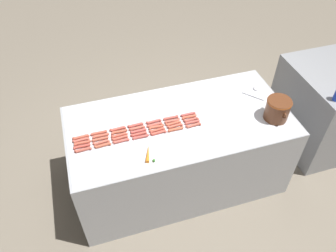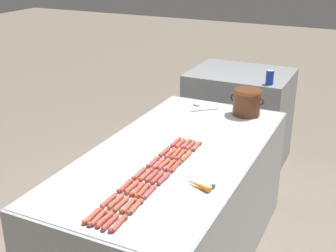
{
  "view_description": "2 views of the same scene",
  "coord_description": "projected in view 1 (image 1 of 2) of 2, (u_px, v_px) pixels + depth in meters",
  "views": [
    {
      "loc": [
        1.98,
        -0.72,
        2.87
      ],
      "look_at": [
        0.15,
        -0.15,
        0.96
      ],
      "focal_mm": 35.84,
      "sensor_mm": 36.0,
      "label": 1
    },
    {
      "loc": [
        1.06,
        -2.31,
        2.04
      ],
      "look_at": [
        -0.1,
        0.1,
        0.95
      ],
      "focal_mm": 47.85,
      "sensor_mm": 36.0,
      "label": 2
    }
  ],
  "objects": [
    {
      "name": "hot_dog_20",
      "position": [
        191.0,
        120.0,
        2.91
      ],
      "size": [
        0.03,
        0.14,
        0.02
      ],
      "color": "#AC4C3F",
      "rests_on": "griddle_counter"
    },
    {
      "name": "hot_dog_1",
      "position": [
        99.0,
        133.0,
        2.8
      ],
      "size": [
        0.03,
        0.14,
        0.02
      ],
      "color": "#AF4A38",
      "rests_on": "griddle_counter"
    },
    {
      "name": "hot_dog_21",
      "position": [
        82.0,
        146.0,
        2.69
      ],
      "size": [
        0.03,
        0.14,
        0.02
      ],
      "color": "#B14439",
      "rests_on": "griddle_counter"
    },
    {
      "name": "hot_dog_7",
      "position": [
        81.0,
        140.0,
        2.74
      ],
      "size": [
        0.03,
        0.14,
        0.02
      ],
      "color": "#B04F42",
      "rests_on": "griddle_counter"
    },
    {
      "name": "hot_dog_24",
      "position": [
        139.0,
        134.0,
        2.79
      ],
      "size": [
        0.03,
        0.14,
        0.02
      ],
      "color": "#B9463B",
      "rests_on": "griddle_counter"
    },
    {
      "name": "hot_dog_29",
      "position": [
        103.0,
        145.0,
        2.7
      ],
      "size": [
        0.03,
        0.14,
        0.02
      ],
      "color": "#AE5039",
      "rests_on": "griddle_counter"
    },
    {
      "name": "hot_dog_19",
      "position": [
        173.0,
        123.0,
        2.88
      ],
      "size": [
        0.03,
        0.14,
        0.02
      ],
      "color": "#B85039",
      "rests_on": "griddle_counter"
    },
    {
      "name": "hot_dog_30",
      "position": [
        121.0,
        141.0,
        2.73
      ],
      "size": [
        0.03,
        0.14,
        0.02
      ],
      "color": "#B14D42",
      "rests_on": "griddle_counter"
    },
    {
      "name": "griddle_counter",
      "position": [
        179.0,
        152.0,
        3.22
      ],
      "size": [
        0.97,
        1.98,
        0.84
      ],
      "color": "#9EA0A5",
      "rests_on": "ground_plane"
    },
    {
      "name": "hot_dog_8",
      "position": [
        101.0,
        136.0,
        2.78
      ],
      "size": [
        0.03,
        0.14,
        0.02
      ],
      "color": "#B9523E",
      "rests_on": "griddle_counter"
    },
    {
      "name": "hot_dog_23",
      "position": [
        120.0,
        138.0,
        2.76
      ],
      "size": [
        0.03,
        0.14,
        0.02
      ],
      "color": "#B14C3B",
      "rests_on": "griddle_counter"
    },
    {
      "name": "hot_dog_28",
      "position": [
        83.0,
        150.0,
        2.67
      ],
      "size": [
        0.03,
        0.14,
        0.02
      ],
      "color": "#AB4A3B",
      "rests_on": "griddle_counter"
    },
    {
      "name": "hot_dog_32",
      "position": [
        158.0,
        133.0,
        2.8
      ],
      "size": [
        0.03,
        0.14,
        0.02
      ],
      "color": "#B94638",
      "rests_on": "griddle_counter"
    },
    {
      "name": "hot_dog_31",
      "position": [
        141.0,
        137.0,
        2.77
      ],
      "size": [
        0.03,
        0.14,
        0.02
      ],
      "color": "#AB453E",
      "rests_on": "griddle_counter"
    },
    {
      "name": "serving_spoon",
      "position": [
        255.0,
        91.0,
        3.2
      ],
      "size": [
        0.23,
        0.2,
        0.02
      ],
      "color": "#B7B7BC",
      "rests_on": "griddle_counter"
    },
    {
      "name": "bean_pot",
      "position": [
        278.0,
        108.0,
        2.87
      ],
      "size": [
        0.27,
        0.21,
        0.2
      ],
      "color": "#562D19",
      "rests_on": "griddle_counter"
    },
    {
      "name": "hot_dog_2",
      "position": [
        118.0,
        129.0,
        2.83
      ],
      "size": [
        0.03,
        0.14,
        0.02
      ],
      "color": "#B44639",
      "rests_on": "griddle_counter"
    },
    {
      "name": "hot_dog_34",
      "position": [
        193.0,
        125.0,
        2.86
      ],
      "size": [
        0.03,
        0.14,
        0.02
      ],
      "color": "#B25040",
      "rests_on": "griddle_counter"
    },
    {
      "name": "hot_dog_0",
      "position": [
        81.0,
        137.0,
        2.76
      ],
      "size": [
        0.03,
        0.14,
        0.02
      ],
      "color": "#B64D39",
      "rests_on": "griddle_counter"
    },
    {
      "name": "hot_dog_10",
      "position": [
        137.0,
        128.0,
        2.84
      ],
      "size": [
        0.03,
        0.14,
        0.02
      ],
      "color": "#B35241",
      "rests_on": "griddle_counter"
    },
    {
      "name": "hot_dog_6",
      "position": [
        188.0,
        114.0,
        2.96
      ],
      "size": [
        0.03,
        0.14,
        0.02
      ],
      "color": "#AC4641",
      "rests_on": "griddle_counter"
    },
    {
      "name": "carrot",
      "position": [
        148.0,
        154.0,
        2.63
      ],
      "size": [
        0.18,
        0.08,
        0.03
      ],
      "color": "orange",
      "rests_on": "griddle_counter"
    },
    {
      "name": "hot_dog_4",
      "position": [
        154.0,
        122.0,
        2.9
      ],
      "size": [
        0.03,
        0.14,
        0.02
      ],
      "color": "#B04941",
      "rests_on": "griddle_counter"
    },
    {
      "name": "hot_dog_13",
      "position": [
        189.0,
        117.0,
        2.94
      ],
      "size": [
        0.03,
        0.14,
        0.02
      ],
      "color": "#B7523A",
      "rests_on": "griddle_counter"
    },
    {
      "name": "hot_dog_17",
      "position": [
        138.0,
        131.0,
        2.81
      ],
      "size": [
        0.03,
        0.14,
        0.02
      ],
      "color": "#B74740",
      "rests_on": "griddle_counter"
    },
    {
      "name": "back_cabinet",
      "position": [
        323.0,
        108.0,
        3.6
      ],
      "size": [
        0.93,
        0.76,
        0.93
      ],
      "primitive_type": "cube",
      "color": "gray",
      "rests_on": "ground_plane"
    },
    {
      "name": "hot_dog_12",
      "position": [
        172.0,
        121.0,
        2.9
      ],
      "size": [
        0.03,
        0.14,
        0.02
      ],
      "color": "#AF5241",
      "rests_on": "griddle_counter"
    },
    {
      "name": "hot_dog_3",
      "position": [
        136.0,
        125.0,
        2.86
      ],
      "size": [
        0.03,
        0.14,
        0.02
      ],
      "color": "#B6473E",
      "rests_on": "griddle_counter"
    },
    {
      "name": "hot_dog_27",
      "position": [
        192.0,
        122.0,
        2.89
      ],
      "size": [
        0.03,
        0.14,
        0.02
      ],
      "color": "#AB4A40",
      "rests_on": "griddle_counter"
    },
    {
      "name": "hot_dog_33",
      "position": [
        176.0,
        129.0,
        2.83
      ],
      "size": [
        0.03,
        0.14,
        0.02
      ],
      "color": "#B95338",
      "rests_on": "griddle_counter"
    },
    {
      "name": "hot_dog_15",
      "position": [
        100.0,
        139.0,
        2.75
      ],
      "size": [
        0.02,
        0.14,
        0.02
      ],
      "color": "#AB523D",
      "rests_on": "griddle_counter"
    },
    {
      "name": "hot_dog_22",
      "position": [
        101.0,
        142.0,
        2.72
      ],
      "size": [
        0.03,
        0.14,
        0.02
      ],
      "color": "#B15241",
      "rests_on": "griddle_counter"
    },
    {
      "name": "hot_dog_16",
      "position": [
        119.0,
        135.0,
        2.78
      ],
      "size": [
        0.03,
        0.14,
        0.02
      ],
      "color": "#B94A38",
      "rests_on": "griddle_counter"
    },
    {
      "name": "hot_dog_5",
      "position": [
        171.0,
        118.0,
        2.93
      ],
      "size": [
        0.03,
        0.14,
        0.02
      ],
      "color": "#AC463C",
      "rests_on": "griddle_counter"
    },
    {
      "name": "hot_dog_11",
      "position": [
        154.0,
        124.0,
        2.87
      ],
      "size": [
        0.03,
        0.14,
        0.02
      ],
      "color": "#B54D40",
      "rests_on": "griddle_counter"
    },
    {
      "name": "hot_dog_9",
      "position": [
        119.0,
        132.0,
        2.81
      ],
      "size": [
        0.03,
        0.14,
        0.02
      ],
      "color": "#AF513A",
      "rests_on": "griddle_counter"
    },
    {
      "name": "hot_dog_14",
      "position": [
        82.0,
        143.0,
        2.72
      ],
      "size": [
        0.03,
        0.14,
        0.02
      ],
      "color": "#B94C39",
      "rests_on": "griddle_counter"
    },
    {
      "name": "hot_dog_26",
      "position": [
        175.0,
        126.0,
        2.86
      ],
      "size": [
        0.03,
        0.14,
        0.02
      ],
      "color": "#B04E3C",
      "rests_on": "griddle_counter"
    },
    {
      "name": "ground_plane",
      "position": [
        178.0,
        178.0,
        3.52
      ],
      "size": [
        20.0,
        20.0,
        0.0
      ],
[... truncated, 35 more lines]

